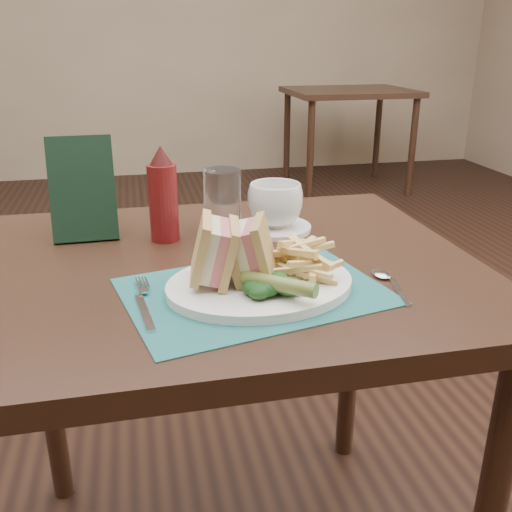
% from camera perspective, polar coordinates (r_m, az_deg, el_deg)
% --- Properties ---
extents(floor, '(7.00, 7.00, 0.00)m').
position_cam_1_polar(floor, '(1.84, -5.38, -16.73)').
color(floor, black).
rests_on(floor, ground).
extents(wall_back, '(6.00, 0.00, 6.00)m').
position_cam_1_polar(wall_back, '(5.07, -10.45, 8.07)').
color(wall_back, tan).
rests_on(wall_back, ground).
extents(table_main, '(0.90, 0.75, 0.75)m').
position_cam_1_polar(table_main, '(1.22, -2.88, -17.07)').
color(table_main, black).
rests_on(table_main, ground).
extents(table_bg_right, '(0.90, 0.75, 0.75)m').
position_cam_1_polar(table_bg_right, '(4.51, 9.07, 11.41)').
color(table_bg_right, black).
rests_on(table_bg_right, ground).
extents(placemat, '(0.45, 0.36, 0.00)m').
position_cam_1_polar(placemat, '(0.90, -0.21, -3.55)').
color(placemat, '#1C5A58').
rests_on(placemat, table_main).
extents(plate, '(0.33, 0.28, 0.01)m').
position_cam_1_polar(plate, '(0.90, 0.41, -2.89)').
color(plate, white).
rests_on(plate, placemat).
extents(sandwich_half_a, '(0.09, 0.11, 0.10)m').
position_cam_1_polar(sandwich_half_a, '(0.88, -5.54, 0.54)').
color(sandwich_half_a, tan).
rests_on(sandwich_half_a, plate).
extents(sandwich_half_b, '(0.10, 0.12, 0.10)m').
position_cam_1_polar(sandwich_half_b, '(0.89, -1.87, 0.69)').
color(sandwich_half_b, tan).
rests_on(sandwich_half_b, plate).
extents(kale_garnish, '(0.11, 0.08, 0.03)m').
position_cam_1_polar(kale_garnish, '(0.85, 1.94, -2.95)').
color(kale_garnish, '#123313').
rests_on(kale_garnish, plate).
extents(pickle_spear, '(0.10, 0.10, 0.03)m').
position_cam_1_polar(pickle_spear, '(0.83, 2.26, -2.81)').
color(pickle_spear, '#566727').
rests_on(pickle_spear, plate).
extents(fries_pile, '(0.18, 0.20, 0.05)m').
position_cam_1_polar(fries_pile, '(0.93, 4.33, -0.09)').
color(fries_pile, '#E6C073').
rests_on(fries_pile, plate).
extents(fork, '(0.06, 0.17, 0.01)m').
position_cam_1_polar(fork, '(0.87, -11.16, -4.43)').
color(fork, silver).
rests_on(fork, placemat).
extents(spoon, '(0.06, 0.15, 0.01)m').
position_cam_1_polar(spoon, '(0.94, 13.53, -2.74)').
color(spoon, silver).
rests_on(spoon, table_main).
extents(saucer, '(0.18, 0.18, 0.01)m').
position_cam_1_polar(saucer, '(1.18, 1.90, 2.86)').
color(saucer, white).
rests_on(saucer, table_main).
extents(coffee_cup, '(0.14, 0.14, 0.09)m').
position_cam_1_polar(coffee_cup, '(1.17, 1.93, 5.16)').
color(coffee_cup, white).
rests_on(coffee_cup, saucer).
extents(drinking_glass, '(0.09, 0.09, 0.13)m').
position_cam_1_polar(drinking_glass, '(1.15, -3.37, 5.44)').
color(drinking_glass, white).
rests_on(drinking_glass, table_main).
extents(ketchup_bottle, '(0.07, 0.07, 0.19)m').
position_cam_1_polar(ketchup_bottle, '(1.12, -9.29, 6.15)').
color(ketchup_bottle, '#5F1012').
rests_on(ketchup_bottle, table_main).
extents(check_presenter, '(0.13, 0.08, 0.20)m').
position_cam_1_polar(check_presenter, '(1.16, -16.96, 6.43)').
color(check_presenter, black).
rests_on(check_presenter, table_main).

